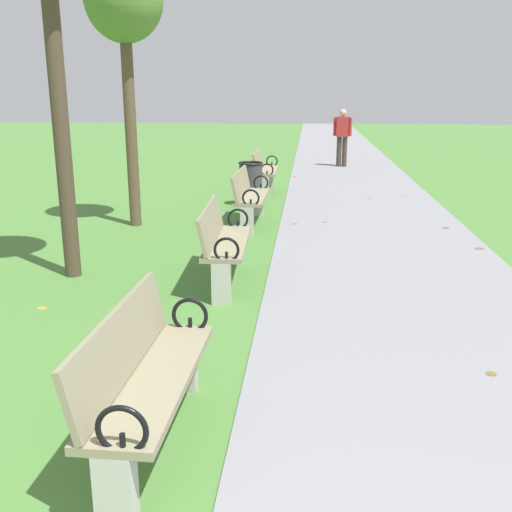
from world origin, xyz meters
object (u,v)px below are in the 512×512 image
object	(u,v)px
park_bench_2	(145,376)
park_bench_3	(223,242)
tree_2	(124,5)
trash_bin	(251,184)
pedestrian_walking	(342,135)
park_bench_4	(249,196)
park_bench_5	(264,170)

from	to	relation	value
park_bench_2	park_bench_3	size ratio (longest dim) A/B	0.99
tree_2	trash_bin	world-z (taller)	tree_2
trash_bin	park_bench_2	bearing A→B (deg)	-88.96
pedestrian_walking	park_bench_4	bearing A→B (deg)	-103.51
park_bench_2	park_bench_3	distance (m)	3.35
park_bench_3	park_bench_5	xyz separation A→B (m)	(-0.00, 6.33, 0.00)
park_bench_2	trash_bin	bearing A→B (deg)	91.04
park_bench_4	trash_bin	xyz separation A→B (m)	(-0.15, 1.73, -0.06)
park_bench_2	park_bench_5	distance (m)	9.68
park_bench_3	park_bench_4	xyz separation A→B (m)	(-0.00, 3.05, 0.00)
tree_2	pedestrian_walking	distance (m)	9.25
park_bench_4	park_bench_5	distance (m)	3.29
park_bench_5	pedestrian_walking	world-z (taller)	pedestrian_walking
trash_bin	park_bench_4	bearing A→B (deg)	-85.12
pedestrian_walking	park_bench_5	bearing A→B (deg)	-112.36
park_bench_2	trash_bin	world-z (taller)	park_bench_2
park_bench_3	trash_bin	distance (m)	4.77
park_bench_4	pedestrian_walking	world-z (taller)	pedestrian_walking
park_bench_5	tree_2	xyz separation A→B (m)	(-1.88, -3.46, 2.92)
pedestrian_walking	tree_2	bearing A→B (deg)	-115.09
trash_bin	park_bench_5	bearing A→B (deg)	84.61
pedestrian_walking	trash_bin	xyz separation A→B (m)	(-2.04, -6.17, -0.50)
park_bench_3	park_bench_5	distance (m)	6.33
park_bench_3	pedestrian_walking	world-z (taller)	pedestrian_walking
trash_bin	pedestrian_walking	bearing A→B (deg)	71.67
park_bench_4	tree_2	size ratio (longest dim) A/B	0.39
park_bench_3	park_bench_5	world-z (taller)	same
park_bench_4	park_bench_5	size ratio (longest dim) A/B	1.00
park_bench_3	park_bench_4	distance (m)	3.05
tree_2	pedestrian_walking	bearing A→B (deg)	64.91
trash_bin	tree_2	bearing A→B (deg)	-132.44
park_bench_3	tree_2	bearing A→B (deg)	123.20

